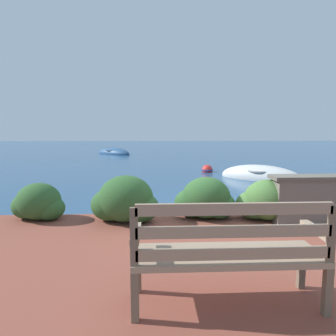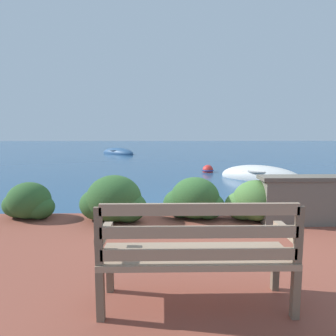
% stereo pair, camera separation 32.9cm
% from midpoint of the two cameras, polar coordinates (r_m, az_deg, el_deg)
% --- Properties ---
extents(ground_plane, '(80.00, 80.00, 0.00)m').
position_cam_midpoint_polar(ground_plane, '(5.53, 8.74, -10.54)').
color(ground_plane, navy).
extents(park_bench, '(1.58, 0.48, 0.93)m').
position_cam_midpoint_polar(park_bench, '(2.55, 7.71, -15.41)').
color(park_bench, brown).
rests_on(park_bench, patio_terrace).
extents(hedge_clump_far_left, '(0.89, 0.64, 0.61)m').
position_cam_midpoint_polar(hedge_clump_far_left, '(5.45, -25.09, -6.17)').
color(hedge_clump_far_left, '#2D5628').
rests_on(hedge_clump_far_left, patio_terrace).
extents(hedge_clump_left, '(1.10, 0.79, 0.75)m').
position_cam_midpoint_polar(hedge_clump_left, '(4.89, -10.12, -6.33)').
color(hedge_clump_left, '#2D5628').
rests_on(hedge_clump_left, patio_terrace).
extents(hedge_clump_centre, '(1.01, 0.73, 0.69)m').
position_cam_midpoint_polar(hedge_clump_centre, '(5.04, 5.23, -6.15)').
color(hedge_clump_centre, '#2D5628').
rests_on(hedge_clump_centre, patio_terrace).
extents(hedge_clump_right, '(0.97, 0.70, 0.66)m').
position_cam_midpoint_polar(hedge_clump_right, '(5.14, 16.48, -6.30)').
color(hedge_clump_right, '#426B33').
rests_on(hedge_clump_right, patio_terrace).
extents(hedge_clump_far_right, '(1.05, 0.76, 0.71)m').
position_cam_midpoint_polar(hedge_clump_far_right, '(5.75, 27.17, -5.14)').
color(hedge_clump_far_right, '#426B33').
rests_on(hedge_clump_far_right, patio_terrace).
extents(rowboat_nearest, '(2.80, 2.46, 0.86)m').
position_cam_midpoint_polar(rowboat_nearest, '(10.68, 16.33, -1.69)').
color(rowboat_nearest, silver).
rests_on(rowboat_nearest, ground_plane).
extents(rowboat_mid, '(2.92, 2.78, 0.75)m').
position_cam_midpoint_polar(rowboat_mid, '(21.23, -10.74, 2.80)').
color(rowboat_mid, '#2D517A').
rests_on(rowboat_mid, ground_plane).
extents(mooring_buoy, '(0.47, 0.47, 0.43)m').
position_cam_midpoint_polar(mooring_buoy, '(12.11, 6.71, -0.39)').
color(mooring_buoy, red).
rests_on(mooring_buoy, ground_plane).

